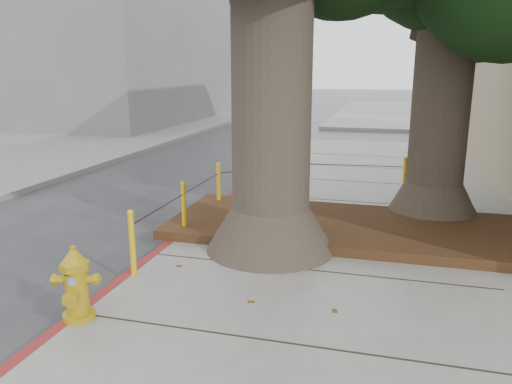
% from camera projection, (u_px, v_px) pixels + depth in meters
% --- Properties ---
extents(ground, '(140.00, 140.00, 0.00)m').
position_uv_depth(ground, '(239.00, 349.00, 5.40)').
color(ground, '#28282B').
rests_on(ground, ground).
extents(sidewalk_far, '(16.00, 20.00, 0.15)m').
position_uv_depth(sidewalk_far, '(465.00, 114.00, 31.98)').
color(sidewalk_far, slate).
rests_on(sidewalk_far, ground).
extents(curb_red, '(0.14, 26.00, 0.16)m').
position_uv_depth(curb_red, '(168.00, 248.00, 8.23)').
color(curb_red, maroon).
rests_on(curb_red, ground).
extents(planter_bed, '(6.40, 2.60, 0.16)m').
position_uv_depth(planter_bed, '(353.00, 227.00, 8.77)').
color(planter_bed, black).
rests_on(planter_bed, sidewalk_main).
extents(building_far_grey, '(12.00, 16.00, 12.00)m').
position_uv_depth(building_far_grey, '(99.00, 13.00, 28.36)').
color(building_far_grey, slate).
rests_on(building_far_grey, ground).
extents(building_far_white, '(12.00, 18.00, 15.00)m').
position_uv_depth(building_far_white, '(208.00, 22.00, 50.05)').
color(building_far_white, silver).
rests_on(building_far_white, ground).
extents(bollard_ring, '(3.79, 5.39, 0.95)m').
position_uv_depth(bollard_ring, '(262.00, 191.00, 9.56)').
color(bollard_ring, '#EBB40D').
rests_on(bollard_ring, sidewalk_main).
extents(fire_hydrant, '(0.47, 0.46, 0.88)m').
position_uv_depth(fire_hydrant, '(76.00, 284.00, 5.65)').
color(fire_hydrant, '#B49112').
rests_on(fire_hydrant, sidewalk_main).
extents(car_silver, '(3.89, 1.65, 1.31)m').
position_uv_depth(car_silver, '(500.00, 124.00, 21.25)').
color(car_silver, '#A1A2A6').
rests_on(car_silver, ground).
extents(car_dark, '(1.89, 4.13, 1.17)m').
position_uv_depth(car_dark, '(134.00, 115.00, 26.01)').
color(car_dark, black).
rests_on(car_dark, ground).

